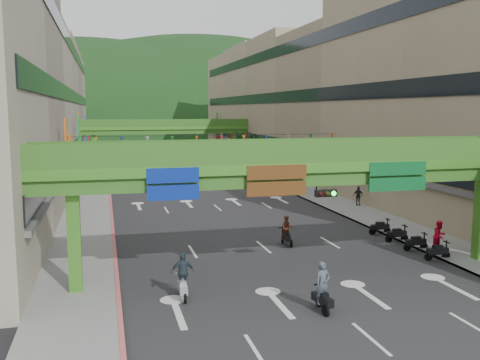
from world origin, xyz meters
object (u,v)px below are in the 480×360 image
(overpass_near, at_px, (320,178))
(scooter_rider_near, at_px, (323,288))
(car_silver, at_px, (150,160))
(scooter_rider_mid, at_px, (287,230))
(pedestrian_red, at_px, (439,238))
(car_yellow, at_px, (183,179))

(overpass_near, bearing_deg, scooter_rider_near, -110.39)
(scooter_rider_near, bearing_deg, car_silver, 91.83)
(scooter_rider_near, xyz_separation_m, scooter_rider_mid, (2.25, 11.04, -0.06))
(car_silver, relative_size, pedestrian_red, 2.36)
(scooter_rider_near, xyz_separation_m, car_yellow, (-0.16, 40.10, -0.31))
(scooter_rider_mid, distance_m, car_silver, 52.63)
(scooter_rider_near, height_order, car_yellow, scooter_rider_near)
(scooter_rider_mid, xyz_separation_m, car_silver, (-4.28, 52.45, -0.26))
(car_silver, height_order, car_yellow, car_yellow)
(overpass_near, relative_size, scooter_rider_mid, 14.57)
(car_silver, bearing_deg, pedestrian_red, -82.55)
(scooter_rider_near, height_order, scooter_rider_mid, scooter_rider_near)
(scooter_rider_near, relative_size, car_yellow, 0.51)
(overpass_near, distance_m, scooter_rider_mid, 7.91)
(car_yellow, height_order, pedestrian_red, pedestrian_red)
(car_silver, xyz_separation_m, car_yellow, (1.87, -23.40, 0.02))
(overpass_near, xyz_separation_m, scooter_rider_mid, (0.63, 6.66, -4.22))
(overpass_near, bearing_deg, scooter_rider_mid, 84.63)
(overpass_near, xyz_separation_m, scooter_rider_near, (-1.63, -4.38, -4.16))
(scooter_rider_near, relative_size, pedestrian_red, 1.18)
(scooter_rider_near, height_order, pedestrian_red, scooter_rider_near)
(scooter_rider_mid, xyz_separation_m, car_yellow, (-2.41, 29.06, -0.24))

